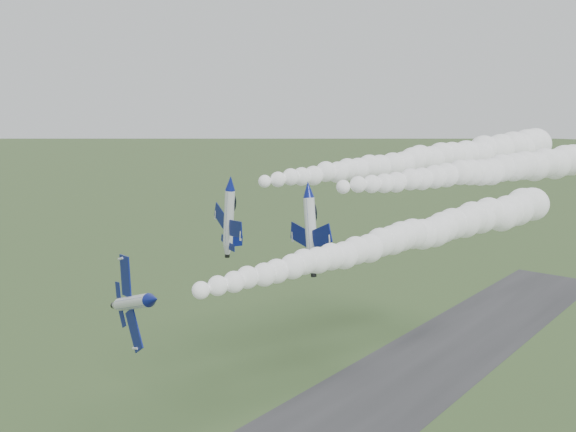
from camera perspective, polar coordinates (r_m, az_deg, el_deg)
jet_lead at (r=61.94m, az=-11.96°, el=-7.29°), size 5.50×11.71×9.33m
smoke_trail_jet_lead at (r=77.59m, az=9.59°, el=-2.08°), size 18.66×54.96×4.66m
jet_pair_left at (r=87.97m, az=-5.20°, el=2.95°), size 9.81×11.35×3.16m
smoke_trail_jet_pair_left at (r=105.13m, az=11.36°, el=4.79°), size 29.89×57.73×5.89m
jet_pair_right at (r=79.50m, az=1.75°, el=2.40°), size 9.92×11.47×3.12m
smoke_trail_jet_pair_right at (r=99.60m, az=19.01°, el=4.05°), size 29.35×59.02×5.55m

